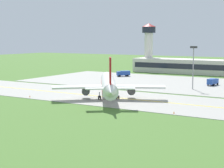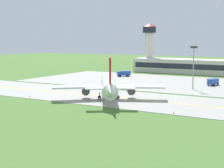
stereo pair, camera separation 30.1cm
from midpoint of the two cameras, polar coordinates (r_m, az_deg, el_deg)
The scene contains 13 objects.
ground_plane at distance 106.15m, azimuth 2.06°, elevation -2.31°, with size 500.00×500.00×0.00m, color #47702D.
taxiway_strip at distance 106.14m, azimuth 2.06°, elevation -2.29°, with size 240.00×28.00×0.10m, color #9E9B93.
apron_pad at distance 140.80m, azimuth 13.96°, elevation -0.17°, with size 140.00×52.00×0.10m, color #9E9B93.
taxiway_centreline at distance 106.14m, azimuth 2.06°, elevation -2.26°, with size 220.00×0.60×0.01m, color yellow.
airplane_lead at distance 105.83m, azimuth -0.47°, elevation -0.08°, with size 29.31×35.10×12.70m.
service_truck_baggage at distance 167.44m, azimuth 1.89°, elevation 1.68°, with size 5.38×5.95×2.60m.
service_truck_fuel at distance 140.47m, azimuth 15.41°, elevation 0.38°, with size 2.96×6.22×2.60m.
terminal_building at distance 184.83m, azimuth 13.65°, elevation 2.61°, with size 67.73×13.36×8.21m.
control_tower at distance 200.78m, azimuth 5.81°, elevation 6.47°, with size 7.60×7.60×25.19m.
apron_light_mast at distance 127.67m, azimuth 12.55°, elevation 3.33°, with size 2.40×0.50×14.70m.
traffic_cone_near_edge at distance 129.13m, azimuth -4.58°, elevation -0.51°, with size 0.44×0.44×0.60m, color orange.
traffic_cone_mid_edge at distance 111.20m, azimuth -12.50°, elevation -1.89°, with size 0.44×0.44×0.60m, color orange.
traffic_cone_far_edge at distance 86.36m, azimuth 9.61°, elevation -4.39°, with size 0.44×0.44×0.60m, color orange.
Camera 2 is at (50.65, -91.65, 17.37)m, focal length 59.13 mm.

